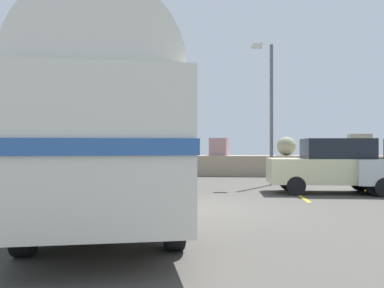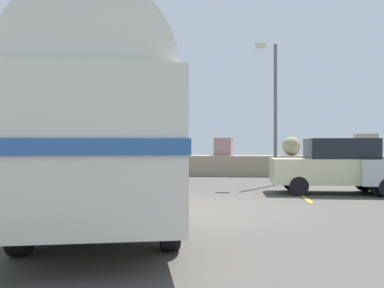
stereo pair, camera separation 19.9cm
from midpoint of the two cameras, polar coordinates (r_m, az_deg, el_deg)
name	(u,v)px [view 1 (the left image)]	position (r m, az deg, el deg)	size (l,w,h in m)	color
ground	(190,209)	(10.68, -0.85, -9.01)	(32.00, 26.00, 0.02)	#48453F
breakwater	(210,163)	(22.36, 2.27, -2.70)	(31.36, 1.83, 2.33)	gray
vintage_coach	(109,127)	(8.99, -12.17, 2.39)	(4.42, 8.91, 3.70)	black
parked_car_nearest	(331,165)	(14.72, 18.51, -2.81)	(4.13, 1.78, 1.86)	black
lamp_post	(269,105)	(17.11, 10.42, 5.35)	(0.91, 0.46, 5.80)	#5B5B60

